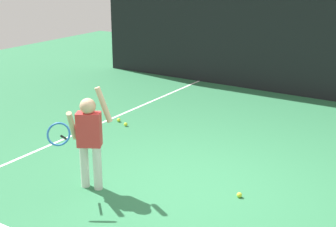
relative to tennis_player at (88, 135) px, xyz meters
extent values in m
plane|color=#2D7247|center=(1.14, 0.71, -0.73)|extent=(20.00, 20.00, 0.00)
cube|color=white|center=(-1.54, 1.71, -0.72)|extent=(0.05, 9.00, 0.00)
cube|color=black|center=(1.14, 5.71, 1.05)|extent=(10.63, 0.08, 3.56)
cylinder|color=slate|center=(1.14, 5.77, 1.13)|extent=(0.09, 0.09, 3.71)
cylinder|color=silver|center=(-0.09, 0.00, -0.44)|extent=(0.11, 0.11, 0.58)
cylinder|color=silver|center=(0.09, 0.04, -0.44)|extent=(0.11, 0.11, 0.58)
cube|color=red|center=(0.00, 0.02, 0.07)|extent=(0.34, 0.30, 0.44)
sphere|color=tan|center=(0.00, 0.02, 0.38)|extent=(0.20, 0.20, 0.20)
cylinder|color=tan|center=(0.16, 0.13, 0.39)|extent=(0.21, 0.16, 0.46)
cylinder|color=tan|center=(-0.14, -0.13, 0.14)|extent=(0.20, 0.29, 0.43)
cylinder|color=black|center=(-0.15, -0.27, 0.03)|extent=(0.14, 0.22, 0.15)
torus|color=#2666B2|center=(-0.04, -0.46, 0.16)|extent=(0.33, 0.28, 0.26)
sphere|color=#CCE033|center=(-1.75, 1.93, -0.69)|extent=(0.07, 0.07, 0.07)
sphere|color=#CCE033|center=(-1.07, 2.15, -0.69)|extent=(0.07, 0.07, 0.07)
sphere|color=#CCE033|center=(-1.32, 2.27, -0.69)|extent=(0.07, 0.07, 0.07)
sphere|color=#CCE033|center=(1.73, 0.80, -0.69)|extent=(0.07, 0.07, 0.07)
camera|label=1|loc=(3.87, -4.22, 2.14)|focal=51.61mm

